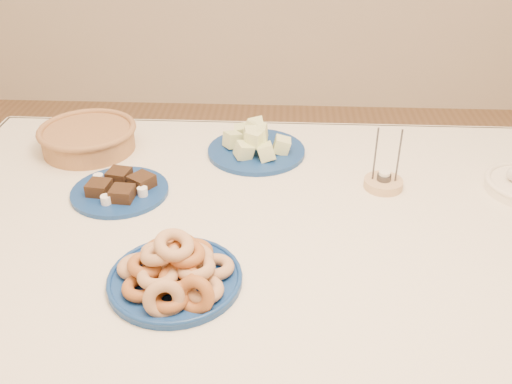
% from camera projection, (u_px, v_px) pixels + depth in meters
% --- Properties ---
extents(dining_table, '(1.71, 1.11, 0.75)m').
position_uv_depth(dining_table, '(257.00, 252.00, 1.43)').
color(dining_table, brown).
rests_on(dining_table, ground).
extents(donut_platter, '(0.31, 0.31, 0.13)m').
position_uv_depth(donut_platter, '(175.00, 272.00, 1.15)').
color(donut_platter, navy).
rests_on(donut_platter, dining_table).
extents(melon_plate, '(0.37, 0.37, 0.10)m').
position_uv_depth(melon_plate, '(256.00, 144.00, 1.65)').
color(melon_plate, navy).
rests_on(melon_plate, dining_table).
extents(brownie_plate, '(0.30, 0.30, 0.04)m').
position_uv_depth(brownie_plate, '(120.00, 189.00, 1.46)').
color(brownie_plate, navy).
rests_on(brownie_plate, dining_table).
extents(wicker_basket, '(0.29, 0.29, 0.07)m').
position_uv_depth(wicker_basket, '(88.00, 137.00, 1.66)').
color(wicker_basket, brown).
rests_on(wicker_basket, dining_table).
extents(candle_holder, '(0.11, 0.11, 0.17)m').
position_uv_depth(candle_holder, '(383.00, 182.00, 1.49)').
color(candle_holder, tan).
rests_on(candle_holder, dining_table).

